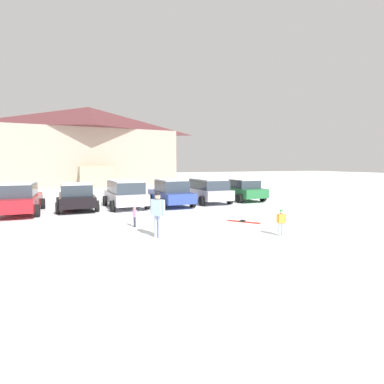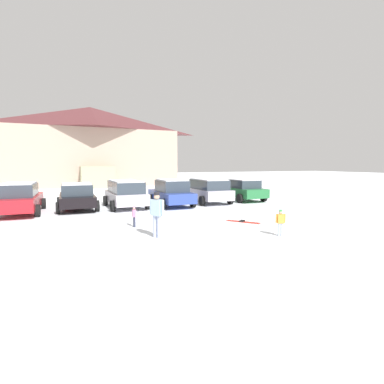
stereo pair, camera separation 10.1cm
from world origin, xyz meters
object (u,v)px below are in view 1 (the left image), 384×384
(parked_white_suv, at_px, (125,193))
(skier_adult_in_blue_parka, at_px, (158,212))
(parked_silver_wagon, at_px, (208,190))
(parked_red_sedan, at_px, (19,198))
(ski_lodge, at_px, (90,146))
(skier_child_in_pink_snowsuit, at_px, (135,215))
(skier_child_in_orange_jacket, at_px, (281,221))
(parked_blue_hatchback, at_px, (171,193))
(pair_of_skis, at_px, (243,222))
(parked_black_sedan, at_px, (76,196))
(parked_green_coupe, at_px, (242,190))

(parked_white_suv, relative_size, skier_adult_in_blue_parka, 2.64)
(parked_silver_wagon, relative_size, skier_adult_in_blue_parka, 2.50)
(parked_red_sedan, relative_size, parked_white_suv, 1.09)
(ski_lodge, height_order, skier_child_in_pink_snowsuit, ski_lodge)
(skier_adult_in_blue_parka, bearing_deg, parked_white_suv, 88.20)
(parked_red_sedan, distance_m, skier_child_in_orange_jacket, 13.52)
(ski_lodge, distance_m, parked_blue_hatchback, 22.70)
(parked_white_suv, xyz_separation_m, pair_of_skis, (4.21, -6.73, -0.88))
(pair_of_skis, bearing_deg, ski_lodge, 99.38)
(parked_silver_wagon, bearing_deg, parked_red_sedan, -178.40)
(pair_of_skis, bearing_deg, skier_child_in_pink_snowsuit, 170.32)
(parked_blue_hatchback, xyz_separation_m, skier_child_in_orange_jacket, (1.20, -9.30, -0.29))
(parked_silver_wagon, bearing_deg, skier_child_in_orange_jacket, -99.61)
(parked_black_sedan, relative_size, skier_child_in_pink_snowsuit, 4.90)
(parked_green_coupe, bearing_deg, parked_white_suv, -177.44)
(parked_red_sedan, xyz_separation_m, skier_child_in_orange_jacket, (9.72, -9.39, -0.29))
(parked_green_coupe, distance_m, skier_adult_in_blue_parka, 12.23)
(parked_green_coupe, bearing_deg, skier_adult_in_blue_parka, -136.36)
(skier_adult_in_blue_parka, relative_size, pair_of_skis, 1.17)
(parked_silver_wagon, bearing_deg, parked_black_sedan, 179.09)
(skier_adult_in_blue_parka, bearing_deg, parked_red_sedan, 124.43)
(parked_silver_wagon, relative_size, skier_child_in_orange_jacket, 4.21)
(ski_lodge, height_order, skier_adult_in_blue_parka, ski_lodge)
(ski_lodge, relative_size, skier_adult_in_blue_parka, 12.54)
(ski_lodge, xyz_separation_m, skier_child_in_orange_jacket, (4.57, -31.37, -4.39))
(parked_black_sedan, xyz_separation_m, skier_child_in_orange_jacket, (6.85, -9.84, -0.24))
(parked_black_sedan, relative_size, parked_green_coupe, 1.07)
(parked_blue_hatchback, relative_size, skier_child_in_pink_snowsuit, 5.02)
(parked_green_coupe, relative_size, skier_adult_in_blue_parka, 2.44)
(parked_blue_hatchback, distance_m, parked_green_coupe, 5.78)
(parked_silver_wagon, distance_m, skier_child_in_pink_snowsuit, 8.78)
(parked_green_coupe, xyz_separation_m, skier_child_in_orange_jacket, (-4.53, -9.95, -0.24))
(parked_silver_wagon, distance_m, parked_green_coupe, 2.90)
(skier_child_in_pink_snowsuit, height_order, pair_of_skis, skier_child_in_pink_snowsuit)
(parked_black_sedan, xyz_separation_m, parked_blue_hatchback, (5.64, -0.55, 0.05))
(ski_lodge, bearing_deg, parked_silver_wagon, -74.01)
(parked_red_sedan, xyz_separation_m, skier_child_in_pink_snowsuit, (5.00, -5.73, -0.34))
(parked_black_sedan, height_order, parked_green_coupe, parked_green_coupe)
(parked_red_sedan, xyz_separation_m, parked_silver_wagon, (11.36, 0.32, 0.05))
(parked_white_suv, relative_size, parked_green_coupe, 1.08)
(pair_of_skis, bearing_deg, skier_child_in_orange_jacket, -93.03)
(parked_blue_hatchback, xyz_separation_m, skier_child_in_pink_snowsuit, (-3.51, -5.63, -0.34))
(ski_lodge, distance_m, parked_black_sedan, 22.04)
(skier_child_in_orange_jacket, bearing_deg, pair_of_skis, 86.97)
(parked_silver_wagon, xyz_separation_m, skier_adult_in_blue_parka, (-5.96, -8.20, 0.05))
(parked_white_suv, distance_m, skier_child_in_orange_jacket, 10.40)
(parked_white_suv, xyz_separation_m, parked_green_coupe, (8.60, 0.39, -0.10))
(parked_blue_hatchback, bearing_deg, parked_black_sedan, 174.46)
(parked_blue_hatchback, bearing_deg, skier_adult_in_blue_parka, -111.77)
(parked_red_sedan, bearing_deg, pair_of_skis, -33.61)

